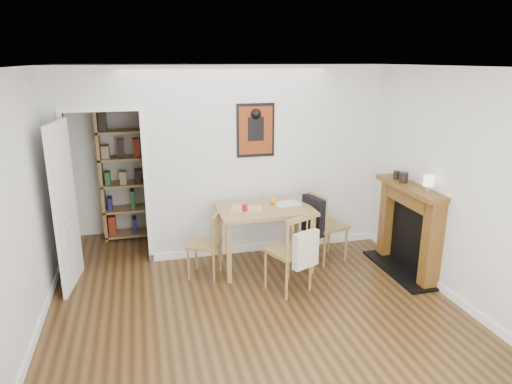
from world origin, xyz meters
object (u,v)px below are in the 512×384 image
object	(u,v)px
chair_left	(204,245)
chair_front	(289,251)
dining_table	(265,215)
chair_right	(326,225)
notebook	(287,204)
red_glass	(245,208)
ceramic_jar_a	(404,177)
bookshelf	(130,171)
ceramic_jar_b	(396,175)
fireplace	(409,226)
mantel_lamp	(429,182)
orange_fruit	(273,201)

from	to	relation	value
chair_left	chair_front	xyz separation A→B (m)	(0.92, -0.62, 0.08)
dining_table	chair_left	distance (m)	0.87
chair_right	notebook	world-z (taller)	chair_right
chair_right	red_glass	distance (m)	1.22
chair_left	red_glass	distance (m)	0.69
chair_front	chair_right	bearing A→B (deg)	42.22
chair_front	ceramic_jar_a	xyz separation A→B (m)	(1.60, 0.26, 0.73)
bookshelf	ceramic_jar_b	xyz separation A→B (m)	(3.39, -1.82, 0.17)
chair_right	ceramic_jar_b	xyz separation A→B (m)	(0.85, -0.24, 0.71)
bookshelf	notebook	world-z (taller)	bookshelf
chair_front	red_glass	xyz separation A→B (m)	(-0.39, 0.59, 0.38)
chair_left	ceramic_jar_a	world-z (taller)	ceramic_jar_a
chair_left	fireplace	bearing A→B (deg)	-10.90
fireplace	mantel_lamp	size ratio (longest dim) A/B	6.07
bookshelf	fireplace	world-z (taller)	bookshelf
chair_front	fireplace	xyz separation A→B (m)	(1.66, 0.12, 0.12)
chair_right	ceramic_jar_b	world-z (taller)	ceramic_jar_b
mantel_lamp	chair_right	bearing A→B (deg)	134.82
dining_table	orange_fruit	distance (m)	0.23
red_glass	orange_fruit	bearing A→B (deg)	23.61
chair_front	red_glass	size ratio (longest dim) A/B	10.92
red_glass	orange_fruit	world-z (taller)	red_glass
dining_table	ceramic_jar_a	distance (m)	1.83
chair_right	bookshelf	world-z (taller)	bookshelf
fireplace	red_glass	world-z (taller)	fireplace
red_glass	bookshelf	bearing A→B (deg)	129.52
notebook	mantel_lamp	size ratio (longest dim) A/B	1.62
mantel_lamp	dining_table	bearing A→B (deg)	153.67
notebook	ceramic_jar_b	world-z (taller)	ceramic_jar_b
mantel_lamp	bookshelf	bearing A→B (deg)	144.18
notebook	mantel_lamp	bearing A→B (deg)	-33.05
dining_table	chair_front	distance (m)	0.72
chair_right	orange_fruit	world-z (taller)	chair_right
chair_left	ceramic_jar_b	size ratio (longest dim) A/B	7.85
notebook	mantel_lamp	xyz separation A→B (m)	(1.44, -0.93, 0.45)
red_glass	ceramic_jar_a	distance (m)	2.05
dining_table	ceramic_jar_a	world-z (taller)	ceramic_jar_a
chair_left	chair_front	bearing A→B (deg)	-33.92
chair_right	ceramic_jar_a	distance (m)	1.19
chair_right	notebook	xyz separation A→B (m)	(-0.55, 0.05, 0.34)
fireplace	ceramic_jar_b	distance (m)	0.68
fireplace	bookshelf	bearing A→B (deg)	148.01
dining_table	notebook	size ratio (longest dim) A/B	3.65
dining_table	chair_left	size ratio (longest dim) A/B	1.45
chair_left	orange_fruit	distance (m)	1.07
ceramic_jar_a	ceramic_jar_b	distance (m)	0.19
bookshelf	red_glass	size ratio (longest dim) A/B	23.62
chair_right	orange_fruit	xyz separation A→B (m)	(-0.72, 0.09, 0.37)
red_glass	notebook	bearing A→B (deg)	13.30
red_glass	ceramic_jar_b	world-z (taller)	ceramic_jar_b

